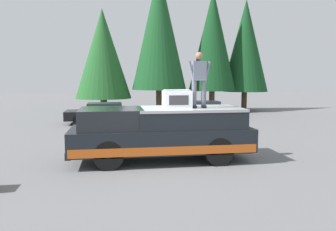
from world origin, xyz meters
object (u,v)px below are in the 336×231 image
(compressor_unit, at_px, (177,99))
(parked_car_black, at_px, (103,113))
(pickup_truck, at_px, (161,133))
(parked_car_silver, at_px, (201,111))
(person_on_truck_bed, at_px, (199,78))

(compressor_unit, bearing_deg, parked_car_black, 15.48)
(compressor_unit, bearing_deg, pickup_truck, 74.73)
(compressor_unit, xyz_separation_m, parked_car_silver, (9.70, -3.31, -1.35))
(pickup_truck, height_order, parked_car_black, pickup_truck)
(person_on_truck_bed, relative_size, parked_car_black, 0.41)
(compressor_unit, height_order, parked_car_silver, compressor_unit)
(compressor_unit, distance_m, parked_car_black, 9.54)
(person_on_truck_bed, distance_m, parked_car_silver, 10.34)
(pickup_truck, bearing_deg, person_on_truck_bed, -101.36)
(pickup_truck, relative_size, parked_car_silver, 1.35)
(compressor_unit, bearing_deg, person_on_truck_bed, -98.53)
(pickup_truck, xyz_separation_m, person_on_truck_bed, (-0.23, -1.13, 1.68))
(person_on_truck_bed, bearing_deg, parked_car_black, 19.09)
(parked_car_silver, xyz_separation_m, parked_car_black, (-0.60, 5.83, 0.00))
(pickup_truck, relative_size, compressor_unit, 6.60)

